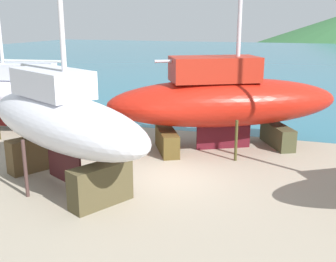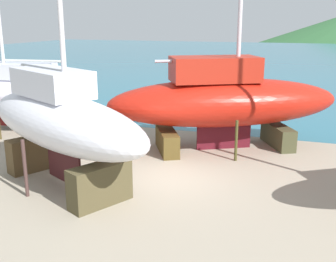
{
  "view_description": "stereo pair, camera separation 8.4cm",
  "coord_description": "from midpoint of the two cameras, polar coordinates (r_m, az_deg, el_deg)",
  "views": [
    {
      "loc": [
        4.51,
        -13.55,
        5.66
      ],
      "look_at": [
        -0.53,
        1.59,
        1.35
      ],
      "focal_mm": 43.79,
      "sensor_mm": 36.0,
      "label": 1
    },
    {
      "loc": [
        4.59,
        -13.52,
        5.66
      ],
      "look_at": [
        -0.53,
        1.59,
        1.35
      ],
      "focal_mm": 43.79,
      "sensor_mm": 36.0,
      "label": 2
    }
  ],
  "objects": [
    {
      "name": "sailboat_far_slipway",
      "position": [
        14.48,
        -14.88,
        1.44
      ],
      "size": [
        9.0,
        6.36,
        16.14
      ],
      "rotation": [
        0.0,
        0.0,
        -0.48
      ],
      "color": "#4A4128",
      "rests_on": "ground"
    },
    {
      "name": "ground_plane",
      "position": [
        12.22,
        -5.83,
        -12.56
      ],
      "size": [
        41.44,
        41.44,
        0.0
      ],
      "primitive_type": "plane",
      "color": "gray"
    },
    {
      "name": "sailboat_large_starboard",
      "position": [
        22.69,
        -20.7,
        5.2
      ],
      "size": [
        9.4,
        4.12,
        15.7
      ],
      "rotation": [
        0.0,
        0.0,
        3.27
      ],
      "color": "#443D20",
      "rests_on": "ground"
    },
    {
      "name": "sailboat_mid_port",
      "position": [
        18.36,
        7.65,
        4.3
      ],
      "size": [
        10.65,
        7.68,
        17.01
      ],
      "rotation": [
        0.0,
        0.0,
        0.5
      ],
      "color": "#424128",
      "rests_on": "ground"
    },
    {
      "name": "sea_water",
      "position": [
        67.26,
        14.71,
        9.81
      ],
      "size": [
        133.97,
        93.36,
        0.01
      ],
      "primitive_type": "cube",
      "color": "#2A6C83",
      "rests_on": "ground"
    }
  ]
}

